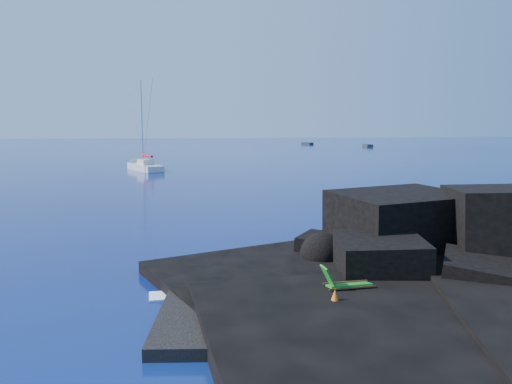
{
  "coord_description": "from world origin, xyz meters",
  "views": [
    {
      "loc": [
        1.23,
        -13.87,
        5.82
      ],
      "look_at": [
        4.89,
        13.98,
        2.0
      ],
      "focal_mm": 35.0,
      "sensor_mm": 36.0,
      "label": 1
    }
  ],
  "objects_px": {
    "deck_chair": "(349,279)",
    "sunbather": "(369,309)",
    "sailboat": "(145,170)",
    "distant_boat_b": "(368,147)",
    "distant_boat_a": "(307,144)",
    "marker_cone": "(335,299)"
  },
  "relations": [
    {
      "from": "deck_chair",
      "to": "distant_boat_b",
      "type": "xyz_separation_m",
      "value": [
        41.02,
        110.87,
        -0.9
      ]
    },
    {
      "from": "marker_cone",
      "to": "distant_boat_b",
      "type": "relative_size",
      "value": 0.12
    },
    {
      "from": "marker_cone",
      "to": "distant_boat_a",
      "type": "bearing_deg",
      "value": 77.05
    },
    {
      "from": "sunbather",
      "to": "distant_boat_a",
      "type": "distance_m",
      "value": 132.82
    },
    {
      "from": "marker_cone",
      "to": "distant_boat_b",
      "type": "bearing_deg",
      "value": 69.52
    },
    {
      "from": "marker_cone",
      "to": "distant_boat_a",
      "type": "xyz_separation_m",
      "value": [
        29.69,
        129.08,
        -0.66
      ]
    },
    {
      "from": "deck_chair",
      "to": "marker_cone",
      "type": "height_order",
      "value": "deck_chair"
    },
    {
      "from": "sunbather",
      "to": "marker_cone",
      "type": "bearing_deg",
      "value": 119.07
    },
    {
      "from": "sailboat",
      "to": "distant_boat_b",
      "type": "xyz_separation_m",
      "value": [
        51.89,
        60.92,
        0.0
      ]
    },
    {
      "from": "sailboat",
      "to": "deck_chair",
      "type": "bearing_deg",
      "value": -101.76
    },
    {
      "from": "deck_chair",
      "to": "sunbather",
      "type": "relative_size",
      "value": 0.92
    },
    {
      "from": "sunbather",
      "to": "marker_cone",
      "type": "xyz_separation_m",
      "value": [
        -0.85,
        0.57,
        0.13
      ]
    },
    {
      "from": "marker_cone",
      "to": "deck_chair",
      "type": "bearing_deg",
      "value": 54.73
    },
    {
      "from": "sailboat",
      "to": "distant_boat_a",
      "type": "bearing_deg",
      "value": 38.96
    },
    {
      "from": "sailboat",
      "to": "distant_boat_b",
      "type": "distance_m",
      "value": 80.02
    },
    {
      "from": "distant_boat_a",
      "to": "marker_cone",
      "type": "bearing_deg",
      "value": -123.06
    },
    {
      "from": "distant_boat_a",
      "to": "distant_boat_b",
      "type": "distance_m",
      "value": 20.95
    },
    {
      "from": "sailboat",
      "to": "distant_boat_a",
      "type": "relative_size",
      "value": 2.56
    },
    {
      "from": "sailboat",
      "to": "distant_boat_b",
      "type": "height_order",
      "value": "sailboat"
    },
    {
      "from": "sunbather",
      "to": "distant_boat_a",
      "type": "xyz_separation_m",
      "value": [
        28.83,
        129.65,
        -0.52
      ]
    },
    {
      "from": "marker_cone",
      "to": "sailboat",
      "type": "bearing_deg",
      "value": 101.15
    },
    {
      "from": "deck_chair",
      "to": "marker_cone",
      "type": "distance_m",
      "value": 1.41
    }
  ]
}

